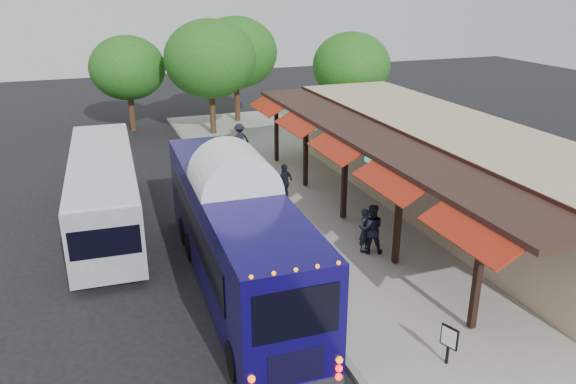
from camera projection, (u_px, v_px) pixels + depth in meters
name	position (u px, v px, depth m)	size (l,w,h in m)	color
ground	(288.00, 288.00, 17.51)	(90.00, 90.00, 0.00)	black
sidewalk	(370.00, 216.00, 22.61)	(10.00, 40.00, 0.15)	#9E9B93
curb	(253.00, 234.00, 21.01)	(0.20, 40.00, 0.16)	gray
station_shelter	(446.00, 166.00, 23.08)	(8.15, 20.00, 3.60)	tan
coach_bus	(236.00, 229.00, 16.97)	(2.74, 11.35, 3.60)	#0E0650
city_bus	(104.00, 189.00, 21.29)	(2.79, 10.67, 2.84)	gray
ped_a	(365.00, 230.00, 19.29)	(0.57, 0.37, 1.56)	black
ped_b	(371.00, 229.00, 19.16)	(0.86, 0.67, 1.77)	black
ped_c	(285.00, 183.00, 23.75)	(0.96, 0.40, 1.65)	black
ped_d	(240.00, 139.00, 30.22)	(1.09, 0.62, 1.68)	black
sign_board	(449.00, 339.00, 13.56)	(0.21, 0.46, 1.05)	black
tree_left	(210.00, 59.00, 33.13)	(5.45, 5.45, 6.98)	#382314
tree_mid	(236.00, 53.00, 36.31)	(5.41, 5.41, 6.93)	#382314
tree_right	(351.00, 66.00, 34.45)	(4.79, 4.79, 6.14)	#382314
tree_far	(127.00, 68.00, 34.53)	(4.63, 4.63, 5.92)	#382314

